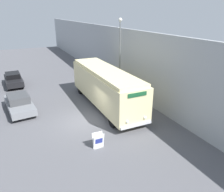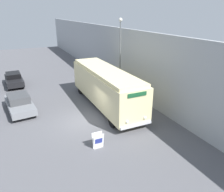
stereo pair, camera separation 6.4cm
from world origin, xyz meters
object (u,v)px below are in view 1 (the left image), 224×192
(sign_board, at_px, (98,141))
(streetlamp, at_px, (120,47))
(parked_car_near, at_px, (19,103))
(parked_car_mid, at_px, (13,79))
(vintage_bus, at_px, (105,86))

(sign_board, bearing_deg, streetlamp, 55.28)
(parked_car_near, relative_size, parked_car_mid, 1.08)
(sign_board, bearing_deg, parked_car_mid, 104.91)
(vintage_bus, distance_m, streetlamp, 4.61)
(parked_car_mid, bearing_deg, sign_board, -77.96)
(parked_car_mid, bearing_deg, streetlamp, -39.30)
(vintage_bus, bearing_deg, streetlamp, 42.06)
(sign_board, height_order, streetlamp, streetlamp)
(streetlamp, relative_size, parked_car_near, 1.55)
(vintage_bus, bearing_deg, parked_car_near, 164.26)
(vintage_bus, height_order, parked_car_near, vintage_bus)
(streetlamp, distance_m, parked_car_mid, 13.04)
(sign_board, bearing_deg, parked_car_near, 117.10)
(parked_car_near, distance_m, parked_car_mid, 7.76)
(sign_board, relative_size, parked_car_near, 0.21)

